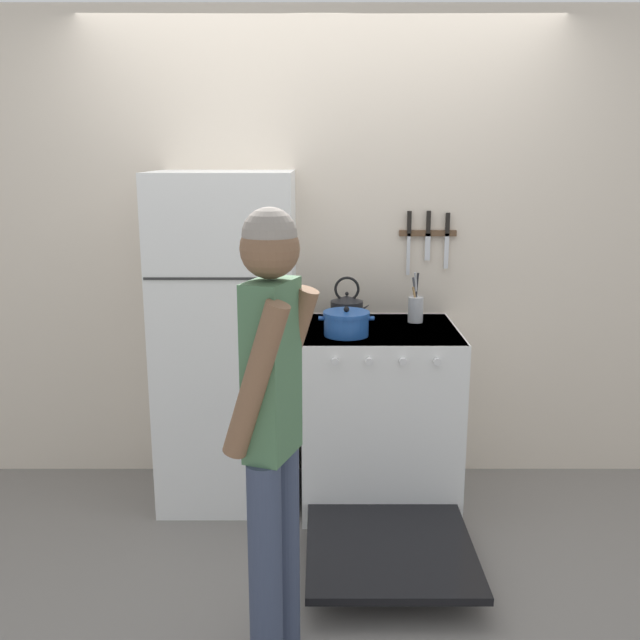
% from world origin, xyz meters
% --- Properties ---
extents(ground_plane, '(14.00, 14.00, 0.00)m').
position_xyz_m(ground_plane, '(0.00, 0.00, 0.00)').
color(ground_plane, slate).
extents(wall_back, '(10.00, 0.06, 2.55)m').
position_xyz_m(wall_back, '(0.00, 0.03, 1.27)').
color(wall_back, beige).
rests_on(wall_back, ground_plane).
extents(refrigerator, '(0.70, 0.63, 1.72)m').
position_xyz_m(refrigerator, '(-0.49, -0.30, 0.86)').
color(refrigerator, white).
rests_on(refrigerator, ground_plane).
extents(stove_range, '(0.79, 1.44, 0.94)m').
position_xyz_m(stove_range, '(0.30, -0.38, 0.46)').
color(stove_range, white).
rests_on(stove_range, ground_plane).
extents(dutch_oven_pot, '(0.27, 0.23, 0.14)m').
position_xyz_m(dutch_oven_pot, '(0.12, -0.48, 1.00)').
color(dutch_oven_pot, '#1E4C9E').
rests_on(dutch_oven_pot, stove_range).
extents(tea_kettle, '(0.21, 0.17, 0.25)m').
position_xyz_m(tea_kettle, '(0.14, -0.21, 1.01)').
color(tea_kettle, black).
rests_on(tea_kettle, stove_range).
extents(utensil_jar, '(0.08, 0.08, 0.27)m').
position_xyz_m(utensil_jar, '(0.50, -0.20, 1.01)').
color(utensil_jar, '#B7BABF').
rests_on(utensil_jar, stove_range).
extents(person, '(0.34, 0.39, 1.65)m').
position_xyz_m(person, '(-0.17, -1.60, 0.94)').
color(person, '#38425B').
rests_on(person, ground_plane).
extents(wall_knife_strip, '(0.31, 0.03, 0.35)m').
position_xyz_m(wall_knife_strip, '(0.58, -0.02, 1.39)').
color(wall_knife_strip, brown).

